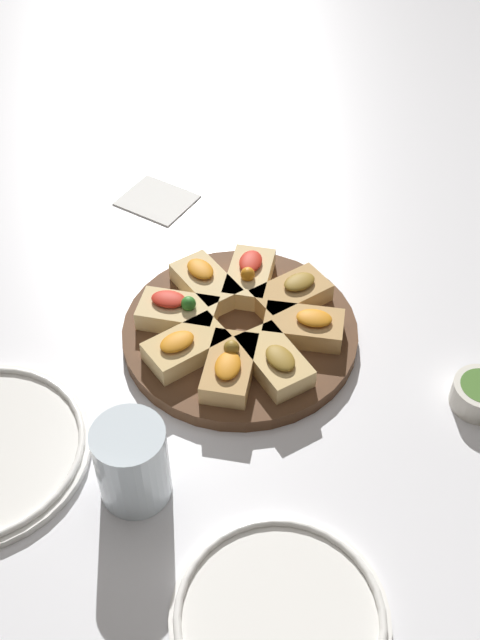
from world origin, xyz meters
TOP-DOWN VIEW (x-y plane):
  - ground_plane at (0.00, 0.00)m, footprint 3.00×3.00m
  - serving_board at (0.00, 0.00)m, footprint 0.30×0.30m
  - focaccia_slice_0 at (0.06, -0.06)m, footprint 0.11×0.11m
  - focaccia_slice_1 at (0.08, -0.00)m, footprint 0.10×0.06m
  - focaccia_slice_2 at (0.06, 0.06)m, footprint 0.11×0.11m
  - focaccia_slice_3 at (0.00, 0.08)m, footprint 0.06×0.10m
  - focaccia_slice_4 at (-0.05, 0.06)m, footprint 0.10×0.11m
  - focaccia_slice_5 at (-0.08, 0.00)m, footprint 0.10×0.06m
  - focaccia_slice_6 at (-0.06, -0.06)m, footprint 0.11×0.11m
  - focaccia_slice_7 at (-0.00, -0.08)m, footprint 0.06×0.10m
  - plate_left at (-0.09, 0.36)m, footprint 0.21×0.21m
  - water_glass at (0.08, 0.24)m, footprint 0.08×0.08m
  - napkin_stack at (0.17, -0.27)m, footprint 0.13×0.13m
  - dipping_bowl at (-0.30, 0.06)m, footprint 0.07×0.07m

SIDE VIEW (x-z plane):
  - ground_plane at x=0.00m, z-range 0.00..0.00m
  - napkin_stack at x=0.17m, z-range 0.00..0.01m
  - plate_left at x=-0.09m, z-range 0.00..0.02m
  - serving_board at x=0.00m, z-range 0.00..0.02m
  - dipping_bowl at x=-0.30m, z-range 0.00..0.03m
  - focaccia_slice_0 at x=0.06m, z-range 0.02..0.05m
  - focaccia_slice_2 at x=0.06m, z-range 0.02..0.05m
  - focaccia_slice_4 at x=-0.05m, z-range 0.02..0.05m
  - focaccia_slice_5 at x=-0.08m, z-range 0.02..0.05m
  - focaccia_slice_6 at x=-0.06m, z-range 0.02..0.05m
  - focaccia_slice_1 at x=0.08m, z-range 0.01..0.06m
  - focaccia_slice_3 at x=0.00m, z-range 0.01..0.06m
  - focaccia_slice_7 at x=0.00m, z-range 0.01..0.06m
  - water_glass at x=0.08m, z-range 0.00..0.10m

